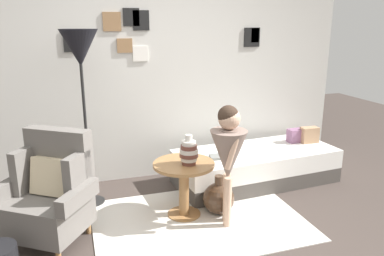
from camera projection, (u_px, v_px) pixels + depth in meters
The scene contains 12 objects.
gallery_wall at pixel (154, 71), 4.48m from camera, with size 4.80×0.12×2.60m.
rug at pixel (198, 220), 3.67m from camera, with size 1.99×1.41×0.01m, color silver.
armchair at pixel (51, 193), 3.26m from camera, with size 0.90×0.85×0.97m.
daybed at pixel (255, 166), 4.52m from camera, with size 1.95×0.94×0.40m.
pillow_head at pixel (309, 135), 4.73m from camera, with size 0.22×0.12×0.20m, color tan.
pillow_mid at pixel (296, 135), 4.76m from camera, with size 0.20×0.12×0.17m, color gray.
side_table at pixel (184, 178), 3.67m from camera, with size 0.60×0.60×0.56m.
vase_striped at pixel (189, 152), 3.56m from camera, with size 0.18×0.18×0.29m.
floor_lamp at pixel (80, 56), 3.62m from camera, with size 0.37×0.37×1.80m.
person_child at pixel (228, 150), 3.41m from camera, with size 0.34×0.34×1.16m.
book_on_daybed at pixel (220, 157), 4.21m from camera, with size 0.22×0.16×0.03m, color gray.
demijohn_near at pixel (219, 198), 3.78m from camera, with size 0.32×0.32×0.40m.
Camera 1 is at (-0.95, -2.47, 1.85)m, focal length 35.41 mm.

